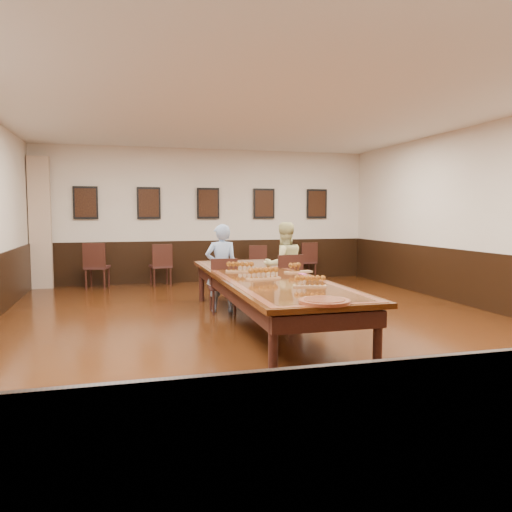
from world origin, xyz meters
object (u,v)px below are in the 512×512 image
object	(u,v)px
chair_man	(223,285)
spare_chair_d	(306,261)
conference_table	(265,285)
carved_platter	(324,301)
person_man	(221,268)
chair_woman	(286,282)
spare_chair_c	(258,263)
spare_chair_a	(97,265)
person_woman	(284,265)
spare_chair_b	(160,265)

from	to	relation	value
chair_man	spare_chair_d	size ratio (longest dim) A/B	1.00
conference_table	carved_platter	bearing A→B (deg)	-90.54
person_man	chair_woman	bearing A→B (deg)	177.85
conference_table	carved_platter	world-z (taller)	carved_platter
spare_chair_c	person_man	xyz separation A→B (m)	(-1.54, -3.32, 0.29)
conference_table	spare_chair_d	bearing A→B (deg)	62.81
chair_woman	spare_chair_a	bearing A→B (deg)	-48.88
conference_table	chair_woman	bearing A→B (deg)	57.93
person_woman	conference_table	xyz separation A→B (m)	(-0.71, -1.24, -0.14)
chair_woman	carved_platter	size ratio (longest dim) A/B	1.54
conference_table	spare_chair_b	bearing A→B (deg)	104.62
spare_chair_b	spare_chair_c	xyz separation A→B (m)	(2.32, 0.01, -0.03)
chair_man	carved_platter	world-z (taller)	chair_man
person_woman	conference_table	size ratio (longest dim) A/B	0.30
person_man	conference_table	bearing A→B (deg)	110.80
spare_chair_c	person_woman	xyz separation A→B (m)	(-0.43, -3.31, 0.30)
conference_table	carved_platter	size ratio (longest dim) A/B	7.97
spare_chair_c	spare_chair_b	bearing A→B (deg)	14.77
chair_woman	spare_chair_d	size ratio (longest dim) A/B	1.03
spare_chair_a	spare_chair_c	bearing A→B (deg)	-166.46
spare_chair_a	carved_platter	distance (m)	7.23
person_man	person_woman	size ratio (longest dim) A/B	0.98
conference_table	spare_chair_a	bearing A→B (deg)	119.85
chair_man	spare_chair_a	distance (m)	3.98
spare_chair_b	spare_chair_d	size ratio (longest dim) A/B	1.04
person_woman	carved_platter	bearing A→B (deg)	74.99
chair_woman	spare_chair_b	bearing A→B (deg)	-64.26
chair_man	person_man	bearing A→B (deg)	-90.00
chair_man	conference_table	bearing A→B (deg)	112.49
spare_chair_a	carved_platter	xyz separation A→B (m)	(2.54, -6.76, 0.26)
person_man	person_woman	xyz separation A→B (m)	(1.11, 0.02, 0.01)
spare_chair_d	person_woman	bearing A→B (deg)	57.40
chair_woman	spare_chair_a	world-z (taller)	spare_chair_a
chair_woman	spare_chair_a	distance (m)	4.68
spare_chair_c	person_man	world-z (taller)	person_man
chair_woman	chair_man	bearing A→B (deg)	-2.78
spare_chair_c	person_woman	bearing A→B (deg)	97.19
carved_platter	conference_table	bearing A→B (deg)	89.46
carved_platter	chair_woman	bearing A→B (deg)	77.93
person_man	person_woman	world-z (taller)	person_woman
spare_chair_d	conference_table	xyz separation A→B (m)	(-2.45, -4.76, 0.14)
spare_chair_b	carved_platter	world-z (taller)	spare_chair_b
carved_platter	chair_man	bearing A→B (deg)	96.53
spare_chair_a	person_woman	distance (m)	4.60
spare_chair_d	chair_woman	bearing A→B (deg)	58.13
person_woman	person_man	bearing A→B (deg)	-2.58
spare_chair_d	chair_man	bearing A→B (deg)	45.53
chair_woman	spare_chair_b	size ratio (longest dim) A/B	1.00
person_woman	carved_platter	distance (m)	3.61
spare_chair_d	carved_platter	bearing A→B (deg)	64.42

